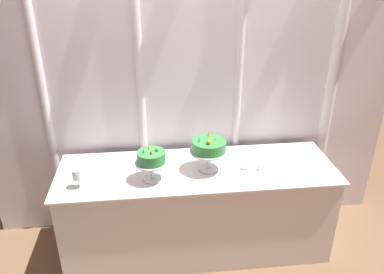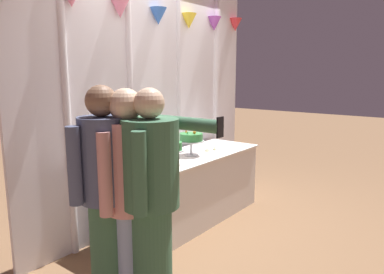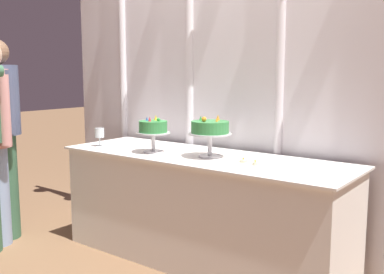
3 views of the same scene
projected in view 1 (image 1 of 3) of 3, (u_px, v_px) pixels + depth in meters
name	position (u px, v px, depth m)	size (l,w,h in m)	color
ground_plane	(198.00, 254.00, 3.19)	(24.00, 24.00, 0.00)	#846042
draped_curtain	(195.00, 68.00, 3.02)	(3.43, 0.19, 2.71)	white
cake_table	(197.00, 209.00, 3.11)	(2.14, 0.68, 0.77)	white
cake_display_nearleft	(151.00, 159.00, 2.73)	(0.24, 0.24, 0.27)	silver
cake_display_nearright	(209.00, 147.00, 2.84)	(0.29, 0.29, 0.29)	silver
wine_glass	(77.00, 175.00, 2.66)	(0.07, 0.07, 0.14)	silver
tealight_far_left	(244.00, 168.00, 2.93)	(0.05, 0.05, 0.03)	beige
tealight_near_left	(258.00, 169.00, 2.91)	(0.04, 0.04, 0.04)	beige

